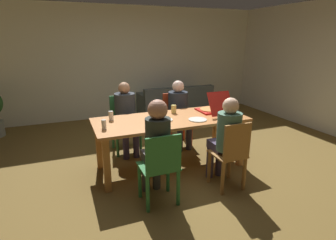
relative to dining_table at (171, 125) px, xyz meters
name	(u,v)px	position (x,y,z in m)	size (l,w,h in m)	color
ground_plane	(170,166)	(0.00, 0.00, -0.66)	(20.00, 20.00, 0.00)	brown
back_wall	(122,63)	(0.00, 3.10, 0.64)	(7.16, 0.12, 2.61)	beige
side_wall_right	(307,66)	(3.58, 0.93, 0.64)	(0.12, 5.27, 2.61)	silver
dining_table	(171,125)	(0.00, 0.00, 0.00)	(2.19, 0.90, 0.76)	#B9733A
chair_0	(176,116)	(0.46, 0.87, -0.15)	(0.46, 0.38, 0.93)	#AB3519
person_0	(179,108)	(0.46, 0.73, 0.03)	(0.34, 0.52, 1.17)	#303046
chair_1	(161,167)	(-0.48, -0.87, -0.18)	(0.43, 0.38, 0.88)	#2B7035
person_1	(156,143)	(-0.48, -0.74, 0.06)	(0.28, 0.47, 1.24)	#3D3937
chair_2	(231,155)	(0.46, -0.87, -0.19)	(0.38, 0.39, 0.91)	olive
person_2	(226,135)	(0.46, -0.73, 0.03)	(0.30, 0.49, 1.18)	#40364D
chair_3	(124,121)	(-0.48, 0.93, -0.15)	(0.45, 0.46, 0.94)	#296839
person_3	(126,113)	(-0.48, 0.77, 0.03)	(0.34, 0.54, 1.19)	#312B4D
pizza_box_0	(212,109)	(0.74, 0.09, 0.15)	(0.37, 0.56, 0.35)	red
plate_0	(198,120)	(0.33, -0.22, 0.10)	(0.26, 0.26, 0.01)	white
plate_1	(165,120)	(-0.11, -0.06, 0.11)	(0.22, 0.22, 0.03)	white
drinking_glass_0	(111,116)	(-0.81, 0.22, 0.16)	(0.07, 0.07, 0.13)	silver
drinking_glass_1	(233,113)	(0.89, -0.26, 0.16)	(0.07, 0.07, 0.12)	#BA4E2D
drinking_glass_2	(104,125)	(-0.97, -0.14, 0.16)	(0.06, 0.06, 0.12)	silver
drinking_glass_3	(174,109)	(0.15, 0.25, 0.16)	(0.08, 0.08, 0.13)	#D8C165
couch	(175,105)	(1.14, 2.49, -0.38)	(1.73, 0.79, 0.78)	#444E4E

